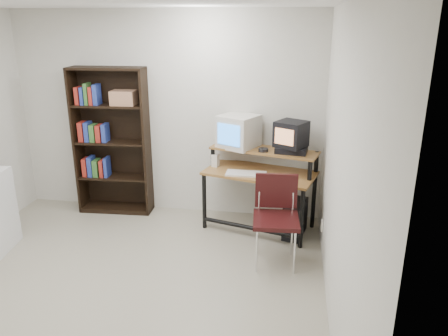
# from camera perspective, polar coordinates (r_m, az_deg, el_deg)

# --- Properties ---
(floor) EXTENTS (4.00, 4.00, 0.01)m
(floor) POSITION_cam_1_polar(r_m,az_deg,el_deg) (4.45, -14.31, -15.46)
(floor) COLOR #A39C87
(floor) RESTS_ON ground
(ceiling) EXTENTS (4.00, 4.00, 0.01)m
(ceiling) POSITION_cam_1_polar(r_m,az_deg,el_deg) (3.72, -17.69, 20.18)
(ceiling) COLOR white
(ceiling) RESTS_ON back_wall
(back_wall) EXTENTS (4.00, 0.01, 2.60)m
(back_wall) POSITION_cam_1_polar(r_m,az_deg,el_deg) (5.70, -7.51, 6.86)
(back_wall) COLOR beige
(back_wall) RESTS_ON floor
(right_wall) EXTENTS (0.01, 4.00, 2.60)m
(right_wall) POSITION_cam_1_polar(r_m,az_deg,el_deg) (3.56, 14.90, -0.83)
(right_wall) COLOR beige
(right_wall) RESTS_ON floor
(computer_desk) EXTENTS (1.42, 0.96, 0.98)m
(computer_desk) POSITION_cam_1_polar(r_m,az_deg,el_deg) (5.28, 4.78, -0.79)
(computer_desk) COLOR olive
(computer_desk) RESTS_ON floor
(crt_monitor) EXTENTS (0.56, 0.56, 0.40)m
(crt_monitor) POSITION_cam_1_polar(r_m,az_deg,el_deg) (5.35, 1.91, 4.80)
(crt_monitor) COLOR beige
(crt_monitor) RESTS_ON computer_desk
(vcr) EXTENTS (0.39, 0.31, 0.08)m
(vcr) POSITION_cam_1_polar(r_m,az_deg,el_deg) (5.18, 8.79, 2.31)
(vcr) COLOR black
(vcr) RESTS_ON computer_desk
(crt_tv) EXTENTS (0.43, 0.43, 0.30)m
(crt_tv) POSITION_cam_1_polar(r_m,az_deg,el_deg) (5.14, 8.76, 4.40)
(crt_tv) COLOR black
(crt_tv) RESTS_ON vcr
(cd_spindle) EXTENTS (0.13, 0.13, 0.05)m
(cd_spindle) POSITION_cam_1_polar(r_m,az_deg,el_deg) (5.19, 5.15, 2.29)
(cd_spindle) COLOR #26262B
(cd_spindle) RESTS_ON computer_desk
(keyboard) EXTENTS (0.47, 0.21, 0.03)m
(keyboard) POSITION_cam_1_polar(r_m,az_deg,el_deg) (5.14, 2.89, -0.82)
(keyboard) COLOR beige
(keyboard) RESTS_ON computer_desk
(mousepad) EXTENTS (0.27, 0.25, 0.01)m
(mousepad) POSITION_cam_1_polar(r_m,az_deg,el_deg) (5.07, 7.94, -1.44)
(mousepad) COLOR black
(mousepad) RESTS_ON computer_desk
(mouse) EXTENTS (0.11, 0.09, 0.03)m
(mouse) POSITION_cam_1_polar(r_m,az_deg,el_deg) (5.08, 7.86, -1.15)
(mouse) COLOR white
(mouse) RESTS_ON mousepad
(desk_speaker) EXTENTS (0.10, 0.10, 0.17)m
(desk_speaker) POSITION_cam_1_polar(r_m,az_deg,el_deg) (5.40, -1.13, 0.92)
(desk_speaker) COLOR beige
(desk_speaker) RESTS_ON computer_desk
(pc_tower) EXTENTS (0.30, 0.48, 0.42)m
(pc_tower) POSITION_cam_1_polar(r_m,az_deg,el_deg) (5.31, 9.27, -6.53)
(pc_tower) COLOR black
(pc_tower) RESTS_ON floor
(school_chair) EXTENTS (0.50, 0.50, 0.93)m
(school_chair) POSITION_cam_1_polar(r_m,az_deg,el_deg) (4.60, 6.81, -5.48)
(school_chair) COLOR black
(school_chair) RESTS_ON floor
(bookshelf) EXTENTS (0.97, 0.37, 1.91)m
(bookshelf) POSITION_cam_1_polar(r_m,az_deg,el_deg) (5.88, -14.37, 3.57)
(bookshelf) COLOR black
(bookshelf) RESTS_ON floor
(wall_outlet) EXTENTS (0.02, 0.08, 0.12)m
(wall_outlet) POSITION_cam_1_polar(r_m,az_deg,el_deg) (4.99, 12.67, -7.32)
(wall_outlet) COLOR beige
(wall_outlet) RESTS_ON right_wall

